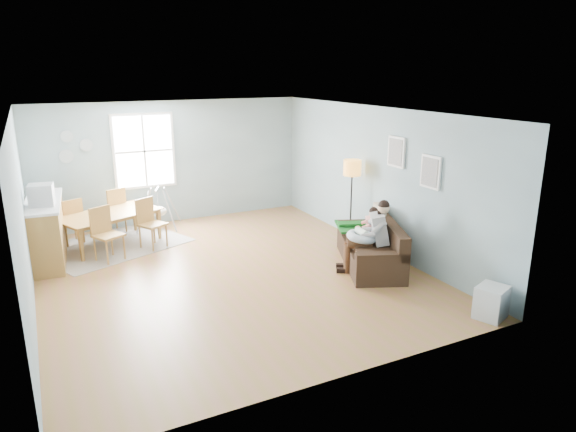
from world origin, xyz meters
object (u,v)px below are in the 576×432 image
monitor (41,195)px  storage_cube (491,302)px  father (370,233)px  floor_lamp (352,175)px  counter (47,230)px  chair_ne (114,208)px  chair_se (149,220)px  chair_nw (71,219)px  chair_sw (105,230)px  sofa (373,250)px  toddler (368,225)px  dining_table (111,229)px  baby_swing (158,210)px

monitor → storage_cube: bearing=-42.0°
father → floor_lamp: floor_lamp is taller
counter → monitor: bearing=-92.4°
father → chair_ne: size_ratio=1.29×
chair_se → monitor: 1.98m
chair_se → monitor: (-1.82, -0.26, 0.75)m
father → chair_se: father is taller
chair_se → chair_nw: (-1.33, 0.84, -0.03)m
floor_lamp → chair_nw: floor_lamp is taller
floor_lamp → chair_se: 4.02m
chair_sw → chair_nw: chair_sw is taller
chair_sw → chair_ne: size_ratio=1.00×
sofa → toddler: 0.45m
dining_table → chair_ne: bearing=52.4°
chair_nw → father: bearing=-40.6°
father → dining_table: 5.05m
monitor → baby_swing: monitor is taller
dining_table → chair_ne: size_ratio=1.90×
toddler → monitor: (-5.13, 2.27, 0.62)m
baby_swing → chair_sw: bearing=-130.6°
chair_nw → monitor: bearing=-113.6°
chair_se → chair_sw: bearing=-158.1°
storage_cube → dining_table: dining_table is taller
baby_swing → chair_nw: bearing=-169.4°
floor_lamp → chair_ne: 4.98m
baby_swing → father: bearing=-57.3°
chair_nw → toddler: bearing=-36.0°
father → dining_table: father is taller
father → chair_sw: (-3.94, 2.60, -0.12)m
storage_cube → baby_swing: (-3.16, 6.30, 0.16)m
storage_cube → chair_nw: 7.75m
chair_sw → toddler: bearing=-27.7°
storage_cube → dining_table: bearing=127.4°
storage_cube → baby_swing: size_ratio=0.47×
storage_cube → baby_swing: bearing=116.6°
sofa → storage_cube: 2.41m
chair_se → baby_swing: bearing=69.6°
toddler → chair_sw: size_ratio=0.83×
sofa → chair_ne: size_ratio=2.21×
chair_sw → chair_nw: (-0.47, 1.19, -0.04)m
sofa → storage_cube: size_ratio=4.16×
counter → chair_sw: bearing=-26.2°
floor_lamp → chair_sw: size_ratio=1.70×
father → chair_se: (-3.08, 2.95, -0.12)m
counter → chair_ne: bearing=38.7°
chair_se → toddler: bearing=-37.4°
storage_cube → counter: size_ratio=0.26×
sofa → toddler: size_ratio=2.67×
father → dining_table: (-3.74, 3.37, -0.35)m
toddler → sofa: bearing=-91.6°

